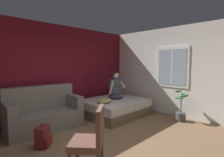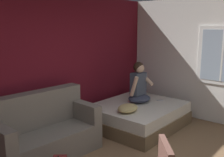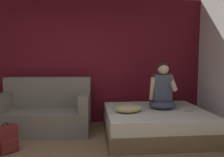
% 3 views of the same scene
% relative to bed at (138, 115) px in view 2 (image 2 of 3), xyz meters
% --- Properties ---
extents(wall_back_accent, '(10.92, 0.16, 2.70)m').
position_rel_bed_xyz_m(wall_back_accent, '(-1.69, 1.02, 1.11)').
color(wall_back_accent, maroon).
rests_on(wall_back_accent, ground).
extents(bed, '(1.85, 1.59, 0.48)m').
position_rel_bed_xyz_m(bed, '(0.00, 0.00, 0.00)').
color(bed, brown).
rests_on(bed, ground).
extents(couch, '(1.74, 0.92, 1.04)m').
position_rel_bed_xyz_m(couch, '(-2.05, 0.42, 0.16)').
color(couch, slate).
rests_on(couch, ground).
extents(person_seated, '(0.55, 0.48, 0.88)m').
position_rel_bed_xyz_m(person_seated, '(0.15, 0.09, 0.60)').
color(person_seated, '#383D51').
rests_on(person_seated, bed).
extents(throw_pillow, '(0.55, 0.47, 0.14)m').
position_rel_bed_xyz_m(throw_pillow, '(-0.53, -0.13, 0.31)').
color(throw_pillow, tan).
rests_on(throw_pillow, bed).
extents(cell_phone, '(0.15, 0.14, 0.01)m').
position_rel_bed_xyz_m(cell_phone, '(0.54, -0.21, 0.25)').
color(cell_phone, '#B7B7BC').
rests_on(cell_phone, bed).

